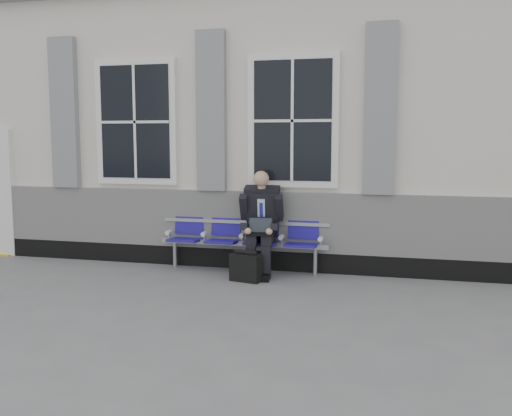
# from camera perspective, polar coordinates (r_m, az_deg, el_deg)

# --- Properties ---
(ground) EXTENTS (70.00, 70.00, 0.00)m
(ground) POSITION_cam_1_polar(r_m,az_deg,el_deg) (7.38, -1.20, -8.69)
(ground) COLOR slate
(ground) RESTS_ON ground
(station_building) EXTENTS (14.40, 4.40, 4.49)m
(station_building) POSITION_cam_1_polar(r_m,az_deg,el_deg) (10.51, 3.73, 8.19)
(station_building) COLOR silver
(station_building) RESTS_ON ground
(bench) EXTENTS (2.60, 0.47, 0.91)m
(bench) POSITION_cam_1_polar(r_m,az_deg,el_deg) (8.61, -1.28, -2.68)
(bench) COLOR #9EA0A3
(bench) RESTS_ON ground
(businessman) EXTENTS (0.66, 0.89, 1.53)m
(businessman) POSITION_cam_1_polar(r_m,az_deg,el_deg) (8.35, 0.53, -1.16)
(businessman) COLOR black
(businessman) RESTS_ON ground
(briefcase) EXTENTS (0.47, 0.28, 0.45)m
(briefcase) POSITION_cam_1_polar(r_m,az_deg,el_deg) (8.02, -1.04, -5.92)
(briefcase) COLOR black
(briefcase) RESTS_ON ground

